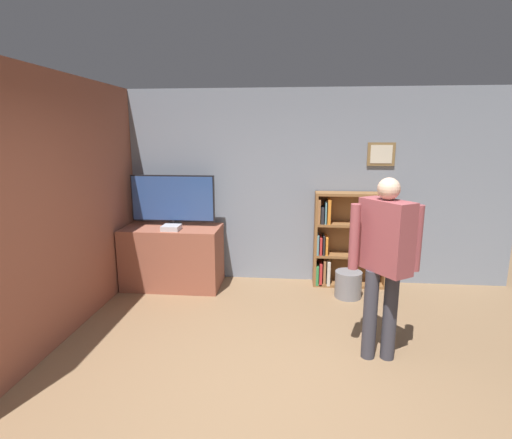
{
  "coord_description": "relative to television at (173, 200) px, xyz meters",
  "views": [
    {
      "loc": [
        0.17,
        -2.65,
        2.09
      ],
      "look_at": [
        -0.25,
        1.67,
        1.16
      ],
      "focal_mm": 28.0,
      "sensor_mm": 36.0,
      "label": 1
    }
  ],
  "objects": [
    {
      "name": "game_console",
      "position": [
        0.05,
        -0.27,
        -0.33
      ],
      "size": [
        0.23,
        0.22,
        0.07
      ],
      "color": "silver",
      "rests_on": "tv_ledge"
    },
    {
      "name": "bookshelf",
      "position": [
        2.35,
        0.17,
        -0.57
      ],
      "size": [
        0.99,
        0.28,
        1.32
      ],
      "color": "brown",
      "rests_on": "ground_plane"
    },
    {
      "name": "wall_side_brick",
      "position": [
        -0.71,
        -1.15,
        0.14
      ],
      "size": [
        0.06,
        4.53,
        2.7
      ],
      "color": "#93513D",
      "rests_on": "ground_plane"
    },
    {
      "name": "television",
      "position": [
        0.0,
        0.0,
        0.0
      ],
      "size": [
        1.16,
        0.22,
        0.7
      ],
      "color": "black",
      "rests_on": "tv_ledge"
    },
    {
      "name": "ground_plane",
      "position": [
        1.48,
        -2.62,
        -1.21
      ],
      "size": [
        14.0,
        14.0,
        0.0
      ],
      "primitive_type": "plane",
      "color": "#846647"
    },
    {
      "name": "person",
      "position": [
        2.48,
        -1.72,
        -0.18
      ],
      "size": [
        0.64,
        0.53,
        1.72
      ],
      "rotation": [
        0.0,
        0.0,
        -0.96
      ],
      "color": "#383842",
      "rests_on": "ground_plane"
    },
    {
      "name": "wall_back",
      "position": [
        1.49,
        0.34,
        0.14
      ],
      "size": [
        6.33,
        0.09,
        2.7
      ],
      "color": "gray",
      "rests_on": "ground_plane"
    },
    {
      "name": "tv_ledge",
      "position": [
        0.0,
        -0.1,
        -0.79
      ],
      "size": [
        1.32,
        0.68,
        0.84
      ],
      "color": "#93513D",
      "rests_on": "ground_plane"
    },
    {
      "name": "waste_bin",
      "position": [
        2.38,
        -0.28,
        -1.04
      ],
      "size": [
        0.35,
        0.35,
        0.35
      ],
      "color": "gray",
      "rests_on": "ground_plane"
    }
  ]
}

